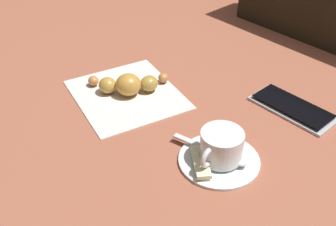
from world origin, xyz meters
TOP-DOWN VIEW (x-y plane):
  - ground_plane at (0.00, 0.00)m, footprint 1.80×1.80m
  - saucer at (0.11, 0.03)m, footprint 0.12×0.12m
  - espresso_cup at (0.12, 0.03)m, footprint 0.06×0.08m
  - teaspoon at (0.12, 0.04)m, footprint 0.12×0.06m
  - sugar_packet at (0.11, 0.00)m, footprint 0.07×0.05m
  - napkin at (-0.12, 0.01)m, footprint 0.22×0.20m
  - croissant at (-0.12, 0.01)m, footprint 0.11×0.14m
  - cell_phone at (0.09, 0.22)m, footprint 0.16×0.08m

SIDE VIEW (x-z plane):
  - ground_plane at x=0.00m, z-range 0.00..0.00m
  - napkin at x=-0.12m, z-range 0.00..0.00m
  - saucer at x=0.11m, z-range 0.00..0.01m
  - cell_phone at x=0.09m, z-range 0.00..0.01m
  - teaspoon at x=0.12m, z-range 0.01..0.02m
  - sugar_packet at x=0.11m, z-range 0.01..0.02m
  - croissant at x=-0.12m, z-range 0.00..0.04m
  - espresso_cup at x=0.12m, z-range 0.01..0.06m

